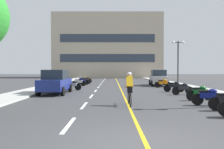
{
  "coord_description": "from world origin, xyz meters",
  "views": [
    {
      "loc": [
        -0.58,
        -5.32,
        1.81
      ],
      "look_at": [
        -0.49,
        14.94,
        1.39
      ],
      "focal_mm": 35.86,
      "sensor_mm": 36.0,
      "label": 1
    }
  ],
  "objects_px": {
    "street_lamp_mid": "(177,53)",
    "motorcycle_7": "(162,83)",
    "motorcycle_8": "(77,82)",
    "motorcycle_10": "(83,80)",
    "parked_car_near": "(54,82)",
    "motorcycle_6": "(71,85)",
    "motorcycle_11": "(85,80)",
    "motorcycle_5": "(173,86)",
    "parked_car_mid": "(157,78)",
    "motorcycle_3": "(199,92)",
    "cyclist_rider": "(128,88)",
    "motorcycle_9": "(81,81)",
    "motorcycle_4": "(182,88)",
    "motorcycle_2": "(208,96)"
  },
  "relations": [
    {
      "from": "motorcycle_6",
      "to": "motorcycle_10",
      "type": "height_order",
      "value": "same"
    },
    {
      "from": "street_lamp_mid",
      "to": "motorcycle_10",
      "type": "bearing_deg",
      "value": 166.09
    },
    {
      "from": "parked_car_mid",
      "to": "motorcycle_10",
      "type": "height_order",
      "value": "parked_car_mid"
    },
    {
      "from": "motorcycle_6",
      "to": "street_lamp_mid",
      "type": "bearing_deg",
      "value": 28.36
    },
    {
      "from": "motorcycle_3",
      "to": "motorcycle_8",
      "type": "distance_m",
      "value": 14.85
    },
    {
      "from": "motorcycle_9",
      "to": "motorcycle_7",
      "type": "bearing_deg",
      "value": -25.94
    },
    {
      "from": "street_lamp_mid",
      "to": "motorcycle_8",
      "type": "relative_size",
      "value": 2.99
    },
    {
      "from": "motorcycle_11",
      "to": "motorcycle_2",
      "type": "bearing_deg",
      "value": -66.33
    },
    {
      "from": "motorcycle_10",
      "to": "motorcycle_11",
      "type": "xyz_separation_m",
      "value": [
        -0.08,
        2.16,
        0.0
      ]
    },
    {
      "from": "motorcycle_3",
      "to": "motorcycle_10",
      "type": "distance_m",
      "value": 17.85
    },
    {
      "from": "parked_car_near",
      "to": "parked_car_mid",
      "type": "relative_size",
      "value": 0.97
    },
    {
      "from": "motorcycle_10",
      "to": "motorcycle_7",
      "type": "bearing_deg",
      "value": -33.96
    },
    {
      "from": "parked_car_mid",
      "to": "motorcycle_5",
      "type": "relative_size",
      "value": 2.54
    },
    {
      "from": "motorcycle_9",
      "to": "motorcycle_10",
      "type": "bearing_deg",
      "value": 87.66
    },
    {
      "from": "motorcycle_4",
      "to": "motorcycle_6",
      "type": "relative_size",
      "value": 0.98
    },
    {
      "from": "motorcycle_3",
      "to": "motorcycle_7",
      "type": "xyz_separation_m",
      "value": [
        0.01,
        9.6,
        0.0
      ]
    },
    {
      "from": "motorcycle_7",
      "to": "motorcycle_8",
      "type": "relative_size",
      "value": 1.01
    },
    {
      "from": "motorcycle_3",
      "to": "motorcycle_11",
      "type": "relative_size",
      "value": 1.01
    },
    {
      "from": "parked_car_mid",
      "to": "motorcycle_9",
      "type": "xyz_separation_m",
      "value": [
        -9.04,
        1.21,
        -0.44
      ]
    },
    {
      "from": "parked_car_mid",
      "to": "cyclist_rider",
      "type": "height_order",
      "value": "parked_car_mid"
    },
    {
      "from": "motorcycle_2",
      "to": "motorcycle_4",
      "type": "distance_m",
      "value": 4.88
    },
    {
      "from": "parked_car_mid",
      "to": "cyclist_rider",
      "type": "relative_size",
      "value": 2.44
    },
    {
      "from": "motorcycle_4",
      "to": "motorcycle_9",
      "type": "bearing_deg",
      "value": 128.83
    },
    {
      "from": "motorcycle_4",
      "to": "motorcycle_11",
      "type": "distance_m",
      "value": 17.14
    },
    {
      "from": "street_lamp_mid",
      "to": "motorcycle_11",
      "type": "height_order",
      "value": "street_lamp_mid"
    },
    {
      "from": "street_lamp_mid",
      "to": "motorcycle_6",
      "type": "relative_size",
      "value": 2.99
    },
    {
      "from": "parked_car_near",
      "to": "parked_car_mid",
      "type": "height_order",
      "value": "same"
    },
    {
      "from": "parked_car_near",
      "to": "parked_car_mid",
      "type": "xyz_separation_m",
      "value": [
        9.68,
        9.02,
        0.0
      ]
    },
    {
      "from": "motorcycle_11",
      "to": "cyclist_rider",
      "type": "relative_size",
      "value": 0.94
    },
    {
      "from": "motorcycle_9",
      "to": "motorcycle_11",
      "type": "relative_size",
      "value": 1.01
    },
    {
      "from": "motorcycle_7",
      "to": "motorcycle_11",
      "type": "height_order",
      "value": "same"
    },
    {
      "from": "motorcycle_6",
      "to": "motorcycle_11",
      "type": "height_order",
      "value": "same"
    },
    {
      "from": "parked_car_near",
      "to": "street_lamp_mid",
      "type": "bearing_deg",
      "value": 37.13
    },
    {
      "from": "motorcycle_2",
      "to": "cyclist_rider",
      "type": "distance_m",
      "value": 4.06
    },
    {
      "from": "motorcycle_11",
      "to": "motorcycle_3",
      "type": "bearing_deg",
      "value": -63.36
    },
    {
      "from": "motorcycle_3",
      "to": "motorcycle_4",
      "type": "height_order",
      "value": "same"
    },
    {
      "from": "street_lamp_mid",
      "to": "motorcycle_2",
      "type": "distance_m",
      "value": 15.27
    },
    {
      "from": "parked_car_near",
      "to": "motorcycle_6",
      "type": "height_order",
      "value": "parked_car_near"
    },
    {
      "from": "motorcycle_5",
      "to": "motorcycle_10",
      "type": "height_order",
      "value": "same"
    },
    {
      "from": "motorcycle_2",
      "to": "motorcycle_11",
      "type": "relative_size",
      "value": 1.02
    },
    {
      "from": "motorcycle_7",
      "to": "motorcycle_8",
      "type": "xyz_separation_m",
      "value": [
        -9.01,
        2.22,
        0.0
      ]
    },
    {
      "from": "motorcycle_8",
      "to": "motorcycle_10",
      "type": "height_order",
      "value": "same"
    },
    {
      "from": "motorcycle_3",
      "to": "motorcycle_9",
      "type": "xyz_separation_m",
      "value": [
        -8.86,
        13.92,
        0.0
      ]
    },
    {
      "from": "street_lamp_mid",
      "to": "motorcycle_7",
      "type": "distance_m",
      "value": 5.21
    },
    {
      "from": "motorcycle_5",
      "to": "parked_car_mid",
      "type": "bearing_deg",
      "value": 87.94
    },
    {
      "from": "street_lamp_mid",
      "to": "parked_car_mid",
      "type": "distance_m",
      "value": 3.7
    },
    {
      "from": "street_lamp_mid",
      "to": "motorcycle_3",
      "type": "relative_size",
      "value": 3.0
    },
    {
      "from": "parked_car_mid",
      "to": "motorcycle_8",
      "type": "xyz_separation_m",
      "value": [
        -9.16,
        -0.89,
        -0.44
      ]
    },
    {
      "from": "street_lamp_mid",
      "to": "motorcycle_7",
      "type": "relative_size",
      "value": 2.97
    },
    {
      "from": "motorcycle_5",
      "to": "motorcycle_6",
      "type": "distance_m",
      "value": 8.83
    }
  ]
}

